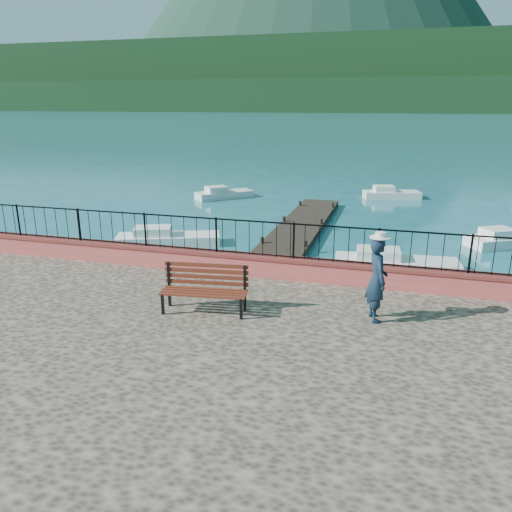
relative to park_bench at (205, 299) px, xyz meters
The scene contains 14 objects.
ground 2.52m from the park_bench, 27.71° to the right, with size 2000.00×2000.00×0.00m, color #19596B.
parapet 3.29m from the park_bench, 57.21° to the left, with size 28.00×0.46×0.58m, color #C75547.
railing 3.37m from the park_bench, 57.21° to the left, with size 27.00×0.05×0.95m, color black.
dock 11.15m from the park_bench, 91.13° to the left, with size 2.00×16.00×0.30m, color #2D231C.
far_forest 299.16m from the park_bench, 89.66° to the left, with size 900.00×60.00×18.00m, color black.
foothills 359.65m from the park_bench, 89.72° to the left, with size 900.00×120.00×44.00m, color black.
park_bench is the anchor object (origin of this frame).
person 3.87m from the park_bench, ahead, with size 0.68×0.45×1.87m, color #102132.
hat 4.15m from the park_bench, ahead, with size 0.44×0.44×0.12m, color white.
boat_0 10.25m from the park_bench, 120.44° to the left, with size 4.31×1.30×0.80m, color white.
boat_1 9.03m from the park_bench, 62.04° to the left, with size 4.34×1.30×0.80m, color silver.
boat_2 15.29m from the park_bench, 55.38° to the left, with size 3.43×1.30×0.80m, color silver.
boat_3 20.63m from the park_bench, 108.23° to the left, with size 3.56×1.30×0.80m, color silver.
boat_4 22.78m from the park_bench, 80.62° to the left, with size 3.45×1.30×0.80m, color silver.
Camera 1 is at (2.26, -8.91, 5.82)m, focal length 35.00 mm.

